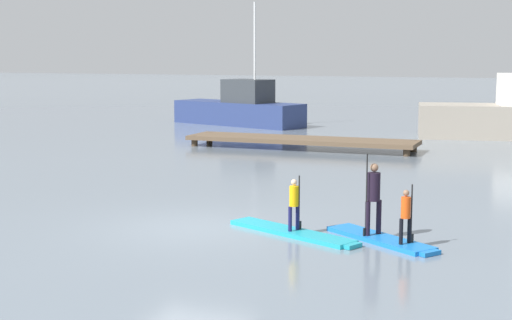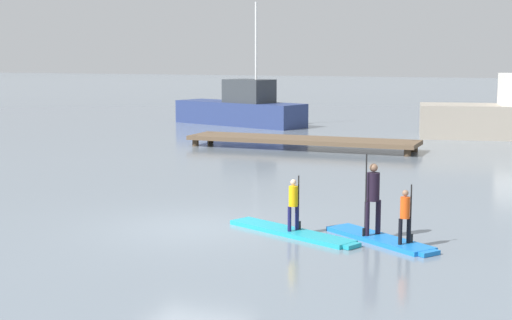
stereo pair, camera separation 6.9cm
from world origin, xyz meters
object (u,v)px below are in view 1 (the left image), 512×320
fishing_boat_green_midground (240,109)px  paddler_child_front (406,213)px  paddler_child_solo (294,202)px  paddleboard_far (382,239)px  paddleboard_near (293,232)px  paddler_adult (373,194)px

fishing_boat_green_midground → paddler_child_front: bearing=-60.4°
paddler_child_solo → fishing_boat_green_midground: size_ratio=0.15×
paddleboard_far → fishing_boat_green_midground: fishing_boat_green_midground is taller
paddleboard_near → paddleboard_far: 2.01m
paddleboard_near → paddleboard_far: same height
paddler_child_solo → paddler_adult: size_ratio=0.68×
paddleboard_far → paddler_adult: size_ratio=1.54×
paddler_child_front → paddler_adult: bearing=146.4°
paddleboard_far → paddler_child_front: bearing=-33.7°
paddleboard_near → paddler_child_solo: (0.01, 0.01, 0.71)m
paddleboard_near → paddler_child_solo: bearing=21.5°
paddleboard_near → fishing_boat_green_midground: 27.18m
paddleboard_far → fishing_boat_green_midground: size_ratio=0.33×
paddleboard_near → paddler_child_front: bearing=-6.7°
paddler_child_solo → paddler_adult: bearing=7.7°
paddler_adult → paddler_child_front: paddler_adult is taller
paddleboard_near → paddler_child_front: 2.70m
paddleboard_near → fishing_boat_green_midground: (-11.53, 24.60, 0.88)m
paddler_child_solo → paddleboard_far: bearing=2.3°
paddleboard_far → paddler_child_front: paddler_child_front is taller
paddleboard_far → paddler_child_front: size_ratio=2.23×
paddler_child_front → fishing_boat_green_midground: size_ratio=0.15×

